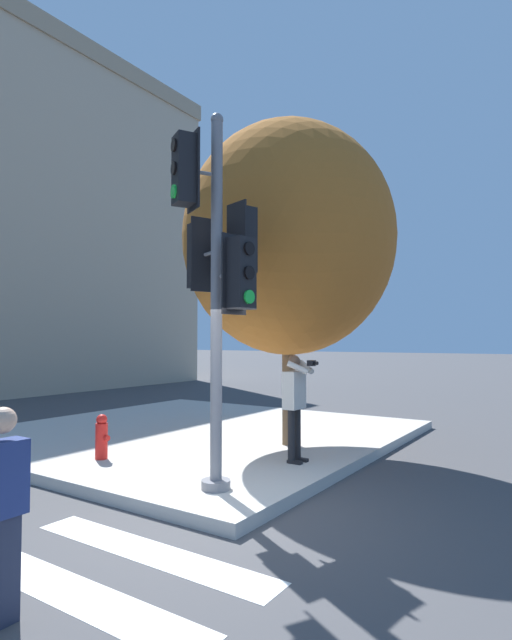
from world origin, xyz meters
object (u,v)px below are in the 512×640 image
object	(u,v)px
fire_hydrant	(102,437)
traffic_signal_pole	(217,259)
street_tree	(288,239)
pedestrian_distant	(1,509)
person_photographer	(295,398)

from	to	relation	value
fire_hydrant	traffic_signal_pole	bearing A→B (deg)	-95.53
traffic_signal_pole	street_tree	size ratio (longest dim) A/B	0.82
fire_hydrant	street_tree	bearing A→B (deg)	-36.54
traffic_signal_pole	pedestrian_distant	world-z (taller)	traffic_signal_pole
street_tree	fire_hydrant	xyz separation A→B (m)	(-2.66, 1.97, -3.47)
pedestrian_distant	street_tree	distance (m)	6.85
street_tree	traffic_signal_pole	bearing A→B (deg)	-168.68
pedestrian_distant	fire_hydrant	distance (m)	4.47
traffic_signal_pole	pedestrian_distant	bearing A→B (deg)	-172.80
traffic_signal_pole	fire_hydrant	bearing A→B (deg)	84.47
fire_hydrant	person_photographer	bearing A→B (deg)	-60.22
street_tree	fire_hydrant	world-z (taller)	street_tree
pedestrian_distant	fire_hydrant	size ratio (longest dim) A/B	2.21
person_photographer	pedestrian_distant	size ratio (longest dim) A/B	1.06
person_photographer	traffic_signal_pole	bearing A→B (deg)	174.73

